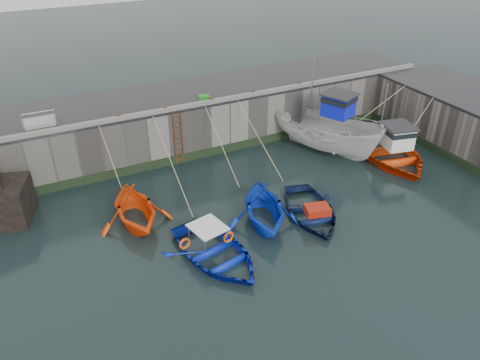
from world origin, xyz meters
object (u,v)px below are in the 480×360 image
boat_near_navy (310,215)px  boat_far_orange (389,151)px  boat_near_blacktrim (263,222)px  bollard_d (253,93)px  ladder (178,138)px  bollard_a (119,117)px  boat_near_white (136,222)px  boat_far_white (327,132)px  bollard_c (212,100)px  fish_crate (204,98)px  bollard_b (165,109)px  bollard_e (299,84)px  boat_near_blue (216,258)px

boat_near_navy → boat_far_orange: bearing=35.9°
boat_near_blacktrim → bollard_d: bollard_d is taller
ladder → bollard_a: (-3.00, 0.34, 1.71)m
boat_near_white → boat_far_white: (12.16, 2.09, 1.15)m
ladder → bollard_a: bollard_a is taller
bollard_a → bollard_d: size_ratio=1.00×
bollard_c → ladder: bearing=-171.3°
boat_far_orange → fish_crate: 11.06m
bollard_b → bollard_e: same height
boat_far_white → bollard_b: 9.48m
bollard_a → bollard_c: (5.20, 0.00, 0.00)m
boat_near_blue → boat_far_orange: bearing=3.9°
ladder → bollard_e: 8.19m
boat_far_white → bollard_b: size_ratio=27.10×
fish_crate → boat_near_blacktrim: bearing=-80.2°
boat_far_orange → bollard_d: boat_far_orange is taller
ladder → bollard_c: bearing=8.7°
boat_near_white → fish_crate: size_ratio=7.41×
ladder → bollard_b: size_ratio=11.43×
boat_near_blue → boat_near_white: bearing=107.6°
bollard_c → boat_far_orange: bearing=-30.0°
boat_near_blue → bollard_a: (-1.45, 8.74, 3.30)m
bollard_d → boat_far_orange: bearing=-39.2°
ladder → boat_far_white: bearing=-15.7°
fish_crate → bollard_d: 2.90m
fish_crate → bollard_b: 2.47m
bollard_d → boat_near_blue: bearing=-126.0°
boat_near_white → boat_far_orange: 14.88m
boat_near_blacktrim → boat_far_orange: bearing=31.1°
boat_near_blue → boat_near_blacktrim: boat_near_blacktrim is taller
boat_far_white → bollard_d: (-3.54, 2.67, 2.15)m
boat_far_white → bollard_e: boat_far_white is taller
boat_near_blue → boat_far_orange: boat_far_orange is taller
ladder → bollard_c: size_ratio=11.43×
bollard_c → boat_near_white: bearing=-141.7°
boat_near_navy → boat_far_orange: (7.29, 2.81, 0.43)m
boat_near_white → bollard_d: (8.63, 4.76, 3.30)m
boat_near_blue → boat_far_orange: 13.12m
fish_crate → boat_far_white: bearing=-12.9°
boat_near_white → bollard_b: bearing=54.8°
boat_near_blacktrim → boat_far_orange: 9.84m
bollard_d → bollard_c: bearing=180.0°
bollard_a → bollard_e: (11.00, 0.00, 0.00)m
bollard_a → bollard_b: 2.50m
bollard_b → bollard_e: (8.50, 0.00, 0.00)m
boat_near_navy → bollard_a: bollard_a is taller
boat_near_blue → bollard_a: 9.46m
bollard_d → bollard_e: bearing=0.0°
boat_near_blue → bollard_a: bollard_a is taller
bollard_d → ladder: bearing=-176.0°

